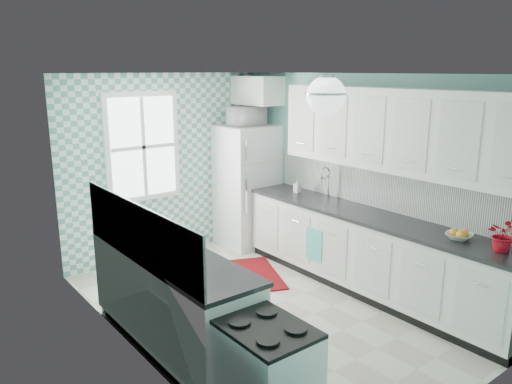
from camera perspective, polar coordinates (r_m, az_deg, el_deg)
floor at (r=5.63m, az=1.20°, el=-13.11°), size 3.00×4.40×0.02m
ceiling at (r=5.02m, az=1.34°, el=13.46°), size 3.00×4.40×0.02m
wall_back at (r=7.00m, az=-10.27°, el=2.97°), size 3.00×0.02×2.50m
wall_front at (r=3.82m, az=22.89°, el=-7.08°), size 3.00×0.02×2.50m
wall_left at (r=4.42m, az=-14.10°, el=-3.59°), size 0.02×4.40×2.50m
wall_right at (r=6.23m, az=12.10°, el=1.54°), size 0.02×4.40×2.50m
accent_wall at (r=6.98m, az=-10.19°, el=2.94°), size 3.00×0.01×2.50m
window at (r=6.75m, az=-12.81°, el=5.04°), size 1.04×0.05×1.44m
backsplash_right at (r=5.98m, az=14.86°, el=0.34°), size 0.02×3.60×0.51m
backsplash_left at (r=4.38m, az=-13.39°, el=-4.46°), size 0.02×2.15×0.51m
upper_cabinets_right at (r=5.62m, az=15.97°, el=6.74°), size 0.33×3.20×0.90m
upper_cabinet_fridge at (r=7.27m, az=0.10°, el=11.53°), size 0.40×0.74×0.40m
ceiling_light at (r=4.44m, az=8.01°, el=10.87°), size 0.34×0.34×0.35m
base_cabinets_right at (r=5.98m, az=12.72°, el=-7.02°), size 0.60×3.60×0.90m
countertop_right at (r=5.82m, az=12.87°, el=-2.72°), size 0.63×3.60×0.04m
base_cabinets_left at (r=4.78m, az=-9.68°, el=-12.35°), size 0.60×2.15×0.90m
countertop_left at (r=4.60m, az=-9.76°, el=-7.04°), size 0.63×2.15×0.04m
fridge at (r=7.33m, az=-1.02°, el=0.74°), size 0.77×0.76×1.76m
stove at (r=3.77m, az=1.27°, el=-20.39°), size 0.53×0.66×0.80m
sink at (r=6.37m, az=7.16°, el=-0.94°), size 0.49×0.41×0.53m
rug at (r=6.41m, az=-0.96°, el=-9.45°), size 1.11×1.29×0.02m
dish_towel at (r=6.11m, az=6.67°, el=-5.99°), size 0.09×0.26×0.40m
fruit_bowl at (r=5.24m, az=22.21°, el=-4.69°), size 0.30×0.30×0.06m
potted_plant at (r=5.03m, az=26.31°, el=-4.36°), size 0.36×0.34×0.31m
soap_bottle at (r=6.69m, az=4.74°, el=0.70°), size 0.09×0.09×0.18m
microwave at (r=7.17m, az=-1.05°, el=8.68°), size 0.50×0.34×0.27m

